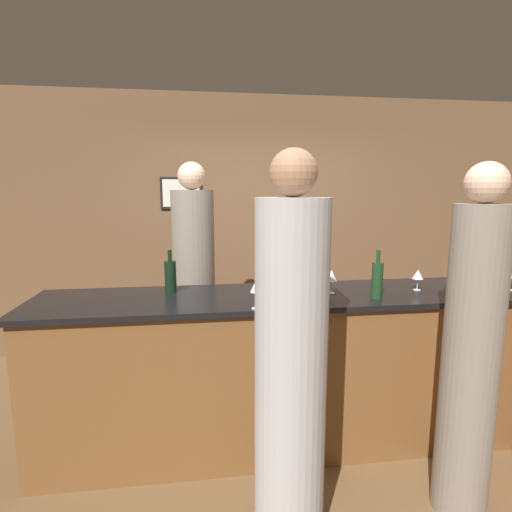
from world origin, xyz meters
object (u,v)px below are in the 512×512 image
Objects in this scene: wine_bottle_0 at (170,276)px; wine_bottle_1 at (377,279)px; guest_2 at (471,355)px; bartender at (194,292)px; guest_1 at (291,366)px.

wine_bottle_1 is at bearing -14.13° from wine_bottle_0.
guest_2 is 6.08× the size of wine_bottle_1.
guest_2 is 1.87m from wine_bottle_0.
wine_bottle_0 is (-1.62, 0.90, 0.29)m from guest_2.
bartender is 6.73× the size of wine_bottle_0.
guest_2 is at bearing 135.61° from bartender.
guest_1 is 0.95m from wine_bottle_1.
wine_bottle_1 is (1.34, -0.34, 0.01)m from wine_bottle_0.
guest_2 is (1.47, -1.44, -0.03)m from bartender.
bartender reaches higher than wine_bottle_0.
guest_2 is (0.98, 0.02, -0.01)m from guest_1.
wine_bottle_0 is (-0.15, -0.54, 0.26)m from bartender.
bartender is 1.02× the size of guest_1.
wine_bottle_1 is (0.70, 0.58, 0.29)m from guest_1.
guest_2 is at bearing -63.27° from wine_bottle_1.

